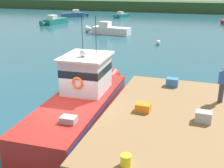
# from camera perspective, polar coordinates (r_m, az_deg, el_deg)

# --- Properties ---
(ground_plane) EXTENTS (200.00, 200.00, 0.00)m
(ground_plane) POSITION_cam_1_polar(r_m,az_deg,el_deg) (13.31, -7.94, -8.17)
(ground_plane) COLOR #1E4C5B
(dock) EXTENTS (6.00, 9.00, 1.20)m
(dock) POSITION_cam_1_polar(r_m,az_deg,el_deg) (11.70, 13.66, -6.76)
(dock) COLOR #4C3D2D
(dock) RESTS_ON ground
(main_fishing_boat) EXTENTS (2.83, 9.86, 4.80)m
(main_fishing_boat) POSITION_cam_1_polar(r_m,az_deg,el_deg) (13.43, -6.05, -3.07)
(main_fishing_boat) COLOR red
(main_fishing_boat) RESTS_ON ground
(crate_stack_mid_dock) EXTENTS (0.62, 0.47, 0.33)m
(crate_stack_mid_dock) POSITION_cam_1_polar(r_m,az_deg,el_deg) (11.65, 6.39, -4.79)
(crate_stack_mid_dock) COLOR orange
(crate_stack_mid_dock) RESTS_ON dock
(crate_single_far) EXTENTS (0.61, 0.46, 0.43)m
(crate_single_far) POSITION_cam_1_polar(r_m,az_deg,el_deg) (11.26, 18.12, -6.35)
(crate_single_far) COLOR #9E9EA3
(crate_single_far) RESTS_ON dock
(crate_stack_near_edge) EXTENTS (0.61, 0.46, 0.42)m
(crate_stack_near_edge) POSITION_cam_1_polar(r_m,az_deg,el_deg) (14.75, 12.17, 0.35)
(crate_stack_near_edge) COLOR #3370B2
(crate_stack_near_edge) RESTS_ON dock
(bait_bucket) EXTENTS (0.32, 0.32, 0.34)m
(bait_bucket) POSITION_cam_1_polar(r_m,az_deg,el_deg) (8.37, 2.84, -15.24)
(bait_bucket) COLOR yellow
(bait_bucket) RESTS_ON dock
(deckhand_by_the_boat) EXTENTS (0.36, 0.22, 1.63)m
(deckhand_by_the_boat) POSITION_cam_1_polar(r_m,az_deg,el_deg) (13.17, 21.56, 0.05)
(deckhand_by_the_boat) COLOR #383842
(deckhand_by_the_boat) RESTS_ON dock
(moored_boat_mid_harbor) EXTENTS (6.42, 2.22, 1.61)m
(moored_boat_mid_harbor) POSITION_cam_1_polar(r_m,az_deg,el_deg) (37.84, -0.76, 11.00)
(moored_boat_mid_harbor) COLOR silver
(moored_boat_mid_harbor) RESTS_ON ground
(moored_boat_near_channel) EXTENTS (4.96, 4.57, 1.43)m
(moored_boat_near_channel) POSITION_cam_1_polar(r_m,az_deg,el_deg) (59.44, -7.71, 13.87)
(moored_boat_near_channel) COLOR #285184
(moored_boat_near_channel) RESTS_ON ground
(moored_boat_far_left) EXTENTS (2.35, 4.61, 1.16)m
(moored_boat_far_left) POSITION_cam_1_polar(r_m,az_deg,el_deg) (58.11, 1.95, 13.81)
(moored_boat_far_left) COLOR #196B5B
(moored_boat_far_left) RESTS_ON ground
(moored_boat_off_the_point) EXTENTS (2.40, 6.08, 1.52)m
(moored_boat_off_the_point) POSITION_cam_1_polar(r_m,az_deg,el_deg) (48.69, -11.71, 12.47)
(moored_boat_off_the_point) COLOR #196B5B
(moored_boat_off_the_point) RESTS_ON ground
(mooring_buoy_spare_mooring) EXTENTS (0.51, 0.51, 0.51)m
(mooring_buoy_spare_mooring) POSITION_cam_1_polar(r_m,az_deg,el_deg) (31.13, 9.38, 8.34)
(mooring_buoy_spare_mooring) COLOR silver
(mooring_buoy_spare_mooring) RESTS_ON ground
(far_shoreline) EXTENTS (120.00, 8.00, 2.40)m
(far_shoreline) POSITION_cam_1_polar(r_m,az_deg,el_deg) (72.89, 14.32, 15.03)
(far_shoreline) COLOR #284723
(far_shoreline) RESTS_ON ground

